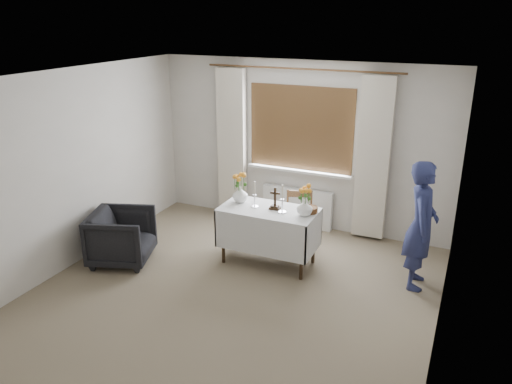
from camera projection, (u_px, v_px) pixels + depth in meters
ground at (225, 303)px, 5.69m from camera, size 5.00×5.00×0.00m
altar_table at (268, 236)px, 6.48m from camera, size 1.24×0.64×0.76m
wooden_chair at (299, 223)px, 6.82m from camera, size 0.48×0.48×0.83m
armchair at (122, 237)px, 6.53m from camera, size 0.98×0.96×0.70m
person at (421, 225)px, 5.82m from camera, size 0.43×0.60×1.56m
radiator at (297, 207)px, 7.66m from camera, size 1.10×0.10×0.60m
wooden_cross at (275, 198)px, 6.30m from camera, size 0.14×0.11×0.29m
candlestick_left at (255, 194)px, 6.36m from camera, size 0.13×0.13×0.34m
candlestick_right at (282, 199)px, 6.18m from camera, size 0.13×0.13×0.36m
flower_vase_left at (240, 194)px, 6.56m from camera, size 0.27×0.27×0.21m
flower_vase_right at (305, 208)px, 6.12m from camera, size 0.25×0.25×0.21m
wicker_basket at (310, 209)px, 6.24m from camera, size 0.24×0.24×0.07m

